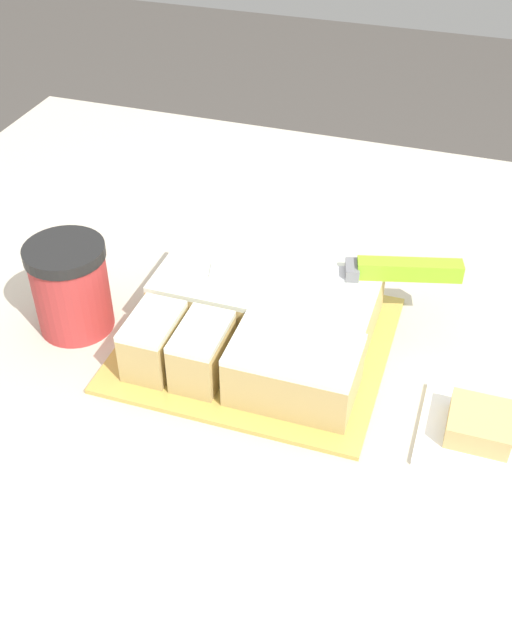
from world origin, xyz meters
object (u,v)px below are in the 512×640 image
(knife, at_px, (380,270))
(brownie, at_px, (480,424))
(cake_board, at_px, (256,343))
(cake, at_px, (259,319))
(coffee_cup, at_px, (71,287))

(knife, relative_size, brownie, 4.53)
(cake_board, xyz_separation_m, knife, (0.13, 0.09, 0.08))
(cake_board, xyz_separation_m, cake, (0.00, 0.00, 0.04))
(brownie, bearing_deg, cake_board, 165.96)
(cake, relative_size, coffee_cup, 2.26)
(cake, distance_m, knife, 0.16)
(knife, bearing_deg, cake_board, 19.41)
(cake_board, relative_size, brownie, 4.80)
(cake, height_order, knife, knife)
(cake_board, relative_size, knife, 1.06)
(cake, xyz_separation_m, knife, (0.12, 0.09, 0.04))
(cake_board, bearing_deg, coffee_cup, -171.43)
(cake_board, height_order, knife, knife)
(coffee_cup, bearing_deg, brownie, -3.88)
(cake, distance_m, brownie, 0.28)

